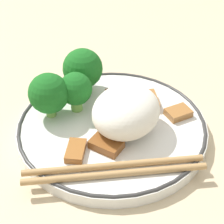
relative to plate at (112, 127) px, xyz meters
name	(u,v)px	position (x,y,z in m)	size (l,w,h in m)	color
ground_plane	(112,133)	(0.00, 0.00, -0.01)	(3.00, 3.00, 0.00)	#C6B28E
plate	(112,127)	(0.00, 0.00, 0.00)	(0.25, 0.25, 0.02)	white
rice_mound	(126,112)	(0.00, 0.02, 0.04)	(0.09, 0.08, 0.06)	white
broccoli_back_left	(83,69)	(-0.04, -0.08, 0.04)	(0.06, 0.06, 0.07)	#72AD4C
broccoli_back_center	(77,89)	(0.00, -0.06, 0.04)	(0.05, 0.05, 0.06)	#72AD4C
broccoli_back_right	(49,94)	(0.03, -0.08, 0.04)	(0.05, 0.05, 0.06)	#72AD4C
meat_near_front	(150,100)	(-0.07, 0.02, 0.01)	(0.04, 0.04, 0.01)	#9E6633
meat_near_left	(119,95)	(-0.05, -0.02, 0.01)	(0.04, 0.04, 0.01)	brown
meat_near_right	(106,145)	(0.04, 0.02, 0.01)	(0.03, 0.04, 0.01)	brown
meat_near_back	(178,113)	(-0.06, 0.07, 0.01)	(0.04, 0.04, 0.01)	#9E6633
meat_on_rice_edge	(76,151)	(0.07, -0.01, 0.01)	(0.04, 0.04, 0.01)	#995B28
meat_mid_left	(114,110)	(-0.02, -0.01, 0.01)	(0.04, 0.04, 0.01)	#9E6633
chopsticks	(115,170)	(0.07, 0.05, 0.01)	(0.15, 0.18, 0.01)	#AD8451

